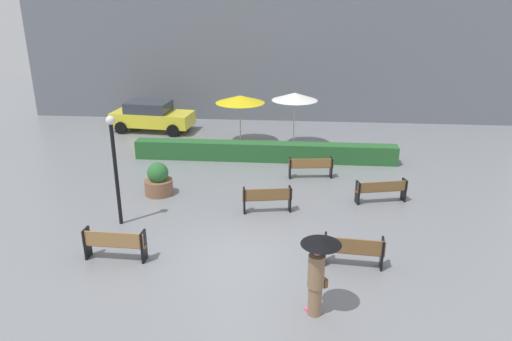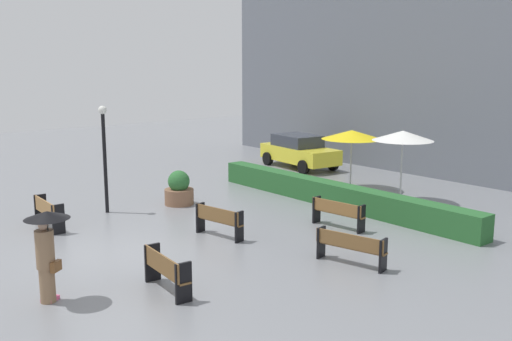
% 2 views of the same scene
% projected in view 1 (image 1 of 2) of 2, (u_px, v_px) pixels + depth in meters
% --- Properties ---
extents(ground_plane, '(60.00, 60.00, 0.00)m').
position_uv_depth(ground_plane, '(239.00, 258.00, 13.82)').
color(ground_plane, gray).
extents(bench_back_row, '(1.80, 0.55, 0.84)m').
position_uv_depth(bench_back_row, '(311.00, 166.00, 19.48)').
color(bench_back_row, olive).
rests_on(bench_back_row, ground).
extents(bench_far_right, '(1.86, 0.75, 0.82)m').
position_uv_depth(bench_far_right, '(381.00, 189.00, 17.24)').
color(bench_far_right, brown).
rests_on(bench_far_right, ground).
extents(bench_near_left, '(1.77, 0.43, 0.90)m').
position_uv_depth(bench_near_left, '(114.00, 243.00, 13.55)').
color(bench_near_left, '#9E7242').
rests_on(bench_near_left, ground).
extents(bench_mid_center, '(1.69, 0.60, 0.88)m').
position_uv_depth(bench_mid_center, '(267.00, 198.00, 16.46)').
color(bench_mid_center, brown).
rests_on(bench_mid_center, ground).
extents(bench_near_right, '(1.66, 0.51, 0.88)m').
position_uv_depth(bench_near_right, '(353.00, 250.00, 13.22)').
color(bench_near_right, brown).
rests_on(bench_near_right, ground).
extents(pedestrian_with_umbrella, '(0.92, 0.92, 1.97)m').
position_uv_depth(pedestrian_with_umbrella, '(318.00, 267.00, 11.03)').
color(pedestrian_with_umbrella, '#8C6B4C').
rests_on(pedestrian_with_umbrella, ground).
extents(planter_pot, '(1.03, 1.03, 1.22)m').
position_uv_depth(planter_pot, '(158.00, 181.00, 17.93)').
color(planter_pot, brown).
rests_on(planter_pot, ground).
extents(lamp_post, '(0.28, 0.28, 3.58)m').
position_uv_depth(lamp_post, '(114.00, 159.00, 15.07)').
color(lamp_post, black).
rests_on(lamp_post, ground).
extents(patio_umbrella_yellow, '(2.35, 2.35, 2.39)m').
position_uv_depth(patio_umbrella_yellow, '(240.00, 99.00, 23.23)').
color(patio_umbrella_yellow, silver).
rests_on(patio_umbrella_yellow, ground).
extents(patio_umbrella_white, '(2.14, 2.14, 2.61)m').
position_uv_depth(patio_umbrella_white, '(295.00, 97.00, 22.69)').
color(patio_umbrella_white, silver).
rests_on(patio_umbrella_white, ground).
extents(hedge_strip, '(11.49, 0.70, 0.81)m').
position_uv_depth(hedge_strip, '(265.00, 152.00, 21.51)').
color(hedge_strip, '#28602D').
rests_on(hedge_strip, ground).
extents(building_facade, '(28.00, 1.20, 11.71)m').
position_uv_depth(building_facade, '(272.00, 14.00, 26.71)').
color(building_facade, slate).
rests_on(building_facade, ground).
extents(parked_car, '(4.36, 2.33, 1.57)m').
position_uv_depth(parked_car, '(152.00, 116.00, 25.91)').
color(parked_car, yellow).
rests_on(parked_car, ground).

